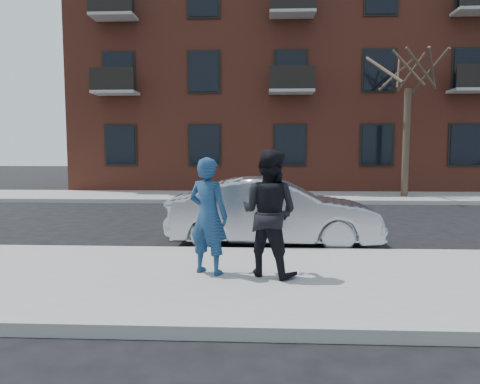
{
  "coord_description": "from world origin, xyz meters",
  "views": [
    {
      "loc": [
        -1.23,
        -6.13,
        1.9
      ],
      "look_at": [
        -1.53,
        0.4,
        1.29
      ],
      "focal_mm": 32.0,
      "sensor_mm": 36.0,
      "label": 1
    }
  ],
  "objects_px": {
    "man_hoodie": "(208,216)",
    "street_tree": "(409,57)",
    "silver_sedan": "(273,212)",
    "man_peacoat": "(269,213)"
  },
  "relations": [
    {
      "from": "man_hoodie",
      "to": "street_tree",
      "type": "bearing_deg",
      "value": -95.6
    },
    {
      "from": "silver_sedan",
      "to": "man_peacoat",
      "type": "bearing_deg",
      "value": 177.62
    },
    {
      "from": "man_hoodie",
      "to": "silver_sedan",
      "type": "bearing_deg",
      "value": -87.27
    },
    {
      "from": "street_tree",
      "to": "man_hoodie",
      "type": "relative_size",
      "value": 4.06
    },
    {
      "from": "street_tree",
      "to": "man_peacoat",
      "type": "height_order",
      "value": "street_tree"
    },
    {
      "from": "man_hoodie",
      "to": "man_peacoat",
      "type": "bearing_deg",
      "value": -157.38
    },
    {
      "from": "silver_sedan",
      "to": "man_hoodie",
      "type": "height_order",
      "value": "man_hoodie"
    },
    {
      "from": "street_tree",
      "to": "silver_sedan",
      "type": "distance_m",
      "value": 11.25
    },
    {
      "from": "man_peacoat",
      "to": "street_tree",
      "type": "bearing_deg",
      "value": -89.13
    },
    {
      "from": "man_hoodie",
      "to": "man_peacoat",
      "type": "distance_m",
      "value": 0.87
    }
  ]
}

